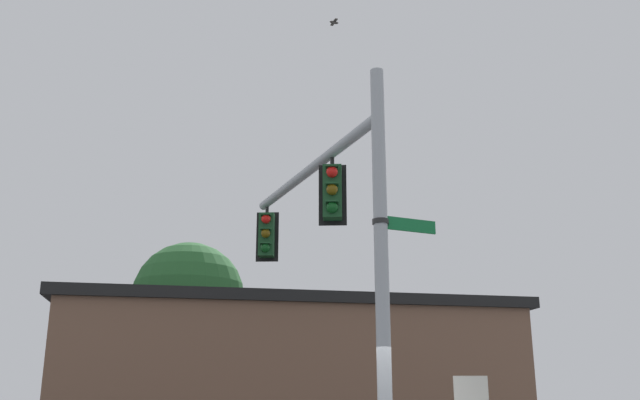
% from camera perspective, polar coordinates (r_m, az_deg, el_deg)
% --- Properties ---
extents(signal_pole, '(0.23, 0.23, 7.24)m').
position_cam_1_polar(signal_pole, '(11.23, 5.08, -6.19)').
color(signal_pole, '#ADB2B7').
rests_on(signal_pole, ground).
extents(mast_arm, '(2.84, 5.48, 0.21)m').
position_cam_1_polar(mast_arm, '(14.55, -0.81, 2.49)').
color(mast_arm, '#ADB2B7').
extents(traffic_light_nearest_pole, '(0.54, 0.49, 1.31)m').
position_cam_1_polar(traffic_light_nearest_pole, '(13.31, 1.02, 0.68)').
color(traffic_light_nearest_pole, black).
extents(traffic_light_mid_inner, '(0.54, 0.49, 1.31)m').
position_cam_1_polar(traffic_light_mid_inner, '(16.74, -4.40, -2.84)').
color(traffic_light_mid_inner, black).
extents(street_name_sign, '(1.08, 0.62, 0.22)m').
position_cam_1_polar(street_name_sign, '(11.57, 6.30, -1.93)').
color(street_name_sign, '#147238').
extents(bird_flying, '(0.21, 0.32, 0.06)m').
position_cam_1_polar(bird_flying, '(15.60, 1.16, 14.33)').
color(bird_flying, '#4C4742').
extents(storefront_building, '(14.05, 9.69, 4.47)m').
position_cam_1_polar(storefront_building, '(20.93, -2.72, -14.71)').
color(storefront_building, brown).
rests_on(storefront_building, ground).
extents(tree_by_storefront, '(3.13, 3.13, 6.06)m').
position_cam_1_polar(tree_by_storefront, '(19.98, -10.73, -8.04)').
color(tree_by_storefront, '#4C3823').
rests_on(tree_by_storefront, ground).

